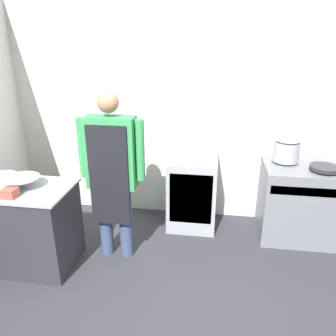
{
  "coord_description": "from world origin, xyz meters",
  "views": [
    {
      "loc": [
        0.54,
        -2.07,
        2.21
      ],
      "look_at": [
        0.07,
        1.06,
        0.98
      ],
      "focal_mm": 35.0,
      "sensor_mm": 36.0,
      "label": 1
    }
  ],
  "objects_px": {
    "mixing_bowl": "(21,183)",
    "saute_pan": "(324,168)",
    "fridge_unit": "(192,193)",
    "person_cook": "(112,168)",
    "plastic_tub": "(10,193)",
    "stove": "(299,202)",
    "stock_pot": "(286,149)"
  },
  "relations": [
    {
      "from": "stove",
      "to": "person_cook",
      "type": "xyz_separation_m",
      "value": [
        -2.02,
        -0.67,
        0.58
      ]
    },
    {
      "from": "person_cook",
      "to": "mixing_bowl",
      "type": "bearing_deg",
      "value": -162.4
    },
    {
      "from": "fridge_unit",
      "to": "person_cook",
      "type": "xyz_separation_m",
      "value": [
        -0.77,
        -0.74,
        0.58
      ]
    },
    {
      "from": "fridge_unit",
      "to": "mixing_bowl",
      "type": "relative_size",
      "value": 2.43
    },
    {
      "from": "person_cook",
      "to": "mixing_bowl",
      "type": "xyz_separation_m",
      "value": [
        -0.84,
        -0.27,
        -0.1
      ]
    },
    {
      "from": "stove",
      "to": "saute_pan",
      "type": "relative_size",
      "value": 2.97
    },
    {
      "from": "fridge_unit",
      "to": "saute_pan",
      "type": "height_order",
      "value": "saute_pan"
    },
    {
      "from": "person_cook",
      "to": "saute_pan",
      "type": "bearing_deg",
      "value": 14.23
    },
    {
      "from": "fridge_unit",
      "to": "mixing_bowl",
      "type": "height_order",
      "value": "mixing_bowl"
    },
    {
      "from": "stove",
      "to": "fridge_unit",
      "type": "relative_size",
      "value": 1.02
    },
    {
      "from": "plastic_tub",
      "to": "saute_pan",
      "type": "relative_size",
      "value": 0.4
    },
    {
      "from": "saute_pan",
      "to": "stove",
      "type": "bearing_deg",
      "value": 146.71
    },
    {
      "from": "fridge_unit",
      "to": "saute_pan",
      "type": "bearing_deg",
      "value": -7.48
    },
    {
      "from": "plastic_tub",
      "to": "person_cook",
      "type": "bearing_deg",
      "value": 30.46
    },
    {
      "from": "plastic_tub",
      "to": "stock_pot",
      "type": "bearing_deg",
      "value": 25.61
    },
    {
      "from": "person_cook",
      "to": "fridge_unit",
      "type": "bearing_deg",
      "value": 44.16
    },
    {
      "from": "mixing_bowl",
      "to": "stove",
      "type": "bearing_deg",
      "value": 18.13
    },
    {
      "from": "fridge_unit",
      "to": "stock_pot",
      "type": "bearing_deg",
      "value": 2.29
    },
    {
      "from": "mixing_bowl",
      "to": "saute_pan",
      "type": "distance_m",
      "value": 3.15
    },
    {
      "from": "person_cook",
      "to": "stock_pot",
      "type": "xyz_separation_m",
      "value": [
        1.83,
        0.79,
        0.03
      ]
    },
    {
      "from": "stove",
      "to": "fridge_unit",
      "type": "distance_m",
      "value": 1.26
    },
    {
      "from": "saute_pan",
      "to": "person_cook",
      "type": "bearing_deg",
      "value": -165.77
    },
    {
      "from": "stove",
      "to": "fridge_unit",
      "type": "bearing_deg",
      "value": 176.64
    },
    {
      "from": "saute_pan",
      "to": "fridge_unit",
      "type": "bearing_deg",
      "value": 172.52
    },
    {
      "from": "stock_pot",
      "to": "plastic_tub",
      "type": "bearing_deg",
      "value": -154.39
    },
    {
      "from": "plastic_tub",
      "to": "saute_pan",
      "type": "height_order",
      "value": "plastic_tub"
    },
    {
      "from": "fridge_unit",
      "to": "plastic_tub",
      "type": "relative_size",
      "value": 7.24
    },
    {
      "from": "stove",
      "to": "plastic_tub",
      "type": "height_order",
      "value": "plastic_tub"
    },
    {
      "from": "fridge_unit",
      "to": "person_cook",
      "type": "relative_size",
      "value": 0.5
    },
    {
      "from": "person_cook",
      "to": "mixing_bowl",
      "type": "height_order",
      "value": "person_cook"
    },
    {
      "from": "mixing_bowl",
      "to": "stock_pot",
      "type": "relative_size",
      "value": 1.25
    },
    {
      "from": "stove",
      "to": "mixing_bowl",
      "type": "distance_m",
      "value": 3.05
    }
  ]
}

